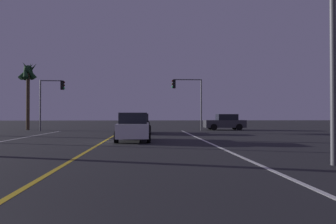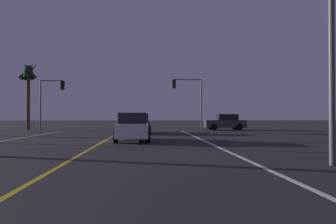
{
  "view_description": "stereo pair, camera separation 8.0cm",
  "coord_description": "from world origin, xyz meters",
  "views": [
    {
      "loc": [
        2.59,
        -0.78,
        1.52
      ],
      "look_at": [
        4.43,
        26.96,
        1.87
      ],
      "focal_mm": 32.69,
      "sensor_mm": 36.0,
      "label": 1
    },
    {
      "loc": [
        2.67,
        -0.78,
        1.52
      ],
      "look_at": [
        4.43,
        26.96,
        1.87
      ],
      "focal_mm": 32.69,
      "sensor_mm": 36.0,
      "label": 2
    }
  ],
  "objects": [
    {
      "name": "lane_edge_right",
      "position": [
        6.04,
        11.92,
        0.0
      ],
      "size": [
        0.16,
        35.84,
        0.01
      ],
      "primitive_type": "cube",
      "color": "silver",
      "rests_on": "ground"
    },
    {
      "name": "lane_center_divider",
      "position": [
        0.0,
        11.92,
        0.0
      ],
      "size": [
        0.16,
        35.84,
        0.01
      ],
      "primitive_type": "cube",
      "color": "gold",
      "rests_on": "ground"
    },
    {
      "name": "car_crossing_side",
      "position": [
        10.88,
        31.57,
        0.82
      ],
      "size": [
        4.3,
        2.02,
        1.7
      ],
      "rotation": [
        0.0,
        0.0,
        3.14
      ],
      "color": "black",
      "rests_on": "ground"
    },
    {
      "name": "car_lead_same_lane",
      "position": [
        1.74,
        17.68,
        0.82
      ],
      "size": [
        2.02,
        4.3,
        1.7
      ],
      "rotation": [
        0.0,
        0.0,
        1.57
      ],
      "color": "black",
      "rests_on": "ground"
    },
    {
      "name": "car_ahead_far",
      "position": [
        1.84,
        25.73,
        0.82
      ],
      "size": [
        2.02,
        4.3,
        1.7
      ],
      "rotation": [
        0.0,
        0.0,
        1.57
      ],
      "color": "black",
      "rests_on": "ground"
    },
    {
      "name": "traffic_light_near_right",
      "position": [
        6.6,
        30.34,
        3.94
      ],
      "size": [
        3.13,
        0.36,
        5.29
      ],
      "rotation": [
        0.0,
        0.0,
        3.14
      ],
      "color": "#4C4C51",
      "rests_on": "ground"
    },
    {
      "name": "traffic_light_near_left",
      "position": [
        -6.93,
        30.34,
        3.76
      ],
      "size": [
        2.47,
        0.36,
        5.08
      ],
      "color": "#4C4C51",
      "rests_on": "ground"
    },
    {
      "name": "street_lamp_right_near",
      "position": [
        7.72,
        8.28,
        4.6
      ],
      "size": [
        2.38,
        0.44,
        7.1
      ],
      "rotation": [
        0.0,
        0.0,
        3.14
      ],
      "color": "#4C4C51",
      "rests_on": "ground"
    },
    {
      "name": "palm_tree_left_far",
      "position": [
        -10.29,
        33.03,
        5.87
      ],
      "size": [
        2.21,
        2.21,
        7.42
      ],
      "color": "#473826",
      "rests_on": "ground"
    }
  ]
}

